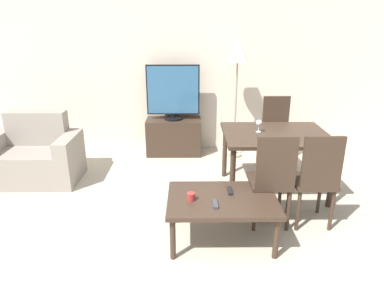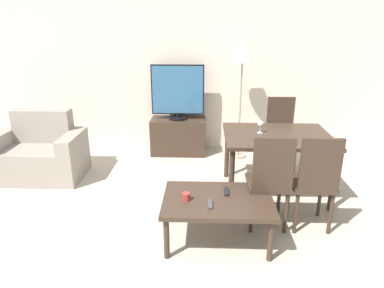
{
  "view_description": "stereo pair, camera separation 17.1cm",
  "coord_description": "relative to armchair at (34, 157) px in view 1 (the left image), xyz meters",
  "views": [
    {
      "loc": [
        0.34,
        -1.9,
        1.92
      ],
      "look_at": [
        0.38,
        1.67,
        0.65
      ],
      "focal_mm": 32.0,
      "sensor_mm": 36.0,
      "label": 1
    },
    {
      "loc": [
        0.51,
        -1.9,
        1.92
      ],
      "look_at": [
        0.38,
        1.67,
        0.65
      ],
      "focal_mm": 32.0,
      "sensor_mm": 36.0,
      "label": 2
    }
  ],
  "objects": [
    {
      "name": "dining_chair_near_right",
      "position": [
        3.18,
        -1.11,
        0.23
      ],
      "size": [
        0.4,
        0.4,
        0.97
      ],
      "color": "#38281E",
      "rests_on": "ground_plane"
    },
    {
      "name": "armchair",
      "position": [
        0.0,
        0.0,
        0.0
      ],
      "size": [
        1.12,
        0.69,
        0.85
      ],
      "color": "gray",
      "rests_on": "ground_plane"
    },
    {
      "name": "dining_chair_far",
      "position": [
        3.18,
        0.45,
        0.23
      ],
      "size": [
        0.4,
        0.4,
        0.97
      ],
      "color": "#38281E",
      "rests_on": "ground_plane"
    },
    {
      "name": "dining_chair_near",
      "position": [
        2.77,
        -1.11,
        0.23
      ],
      "size": [
        0.4,
        0.4,
        0.97
      ],
      "color": "#38281E",
      "rests_on": "ground_plane"
    },
    {
      "name": "floor_lamp",
      "position": [
        2.66,
        0.82,
        1.16
      ],
      "size": [
        0.3,
        0.3,
        1.71
      ],
      "color": "gray",
      "rests_on": "ground_plane"
    },
    {
      "name": "coffee_table",
      "position": [
        2.27,
        -1.32,
        0.08
      ],
      "size": [
        0.99,
        0.68,
        0.43
      ],
      "color": "#38281E",
      "rests_on": "ground_plane"
    },
    {
      "name": "cup_white_near",
      "position": [
        1.99,
        -1.36,
        0.16
      ],
      "size": [
        0.07,
        0.07,
        0.07
      ],
      "color": "maroon",
      "rests_on": "coffee_table"
    },
    {
      "name": "dining_table",
      "position": [
        2.97,
        -0.33,
        0.33
      ],
      "size": [
        1.2,
        0.94,
        0.72
      ],
      "color": "#38281E",
      "rests_on": "ground_plane"
    },
    {
      "name": "wall_back",
      "position": [
        1.63,
        1.21,
        1.05
      ],
      "size": [
        7.6,
        0.06,
        2.7
      ],
      "color": "beige",
      "rests_on": "ground_plane"
    },
    {
      "name": "tv",
      "position": [
        1.74,
        0.93,
        0.65
      ],
      "size": [
        0.78,
        0.27,
        0.81
      ],
      "color": "black",
      "rests_on": "tv_stand"
    },
    {
      "name": "remote_secondary",
      "position": [
        2.2,
        -1.45,
        0.13
      ],
      "size": [
        0.04,
        0.15,
        0.02
      ],
      "color": "#38383D",
      "rests_on": "coffee_table"
    },
    {
      "name": "wine_glass_left",
      "position": [
        2.78,
        -0.29,
        0.52
      ],
      "size": [
        0.07,
        0.07,
        0.15
      ],
      "color": "silver",
      "rests_on": "dining_table"
    },
    {
      "name": "tv_stand",
      "position": [
        1.74,
        0.93,
        -0.03
      ],
      "size": [
        0.82,
        0.43,
        0.55
      ],
      "color": "#38281E",
      "rests_on": "ground_plane"
    },
    {
      "name": "remote_primary",
      "position": [
        2.35,
        -1.21,
        0.13
      ],
      "size": [
        0.04,
        0.15,
        0.02
      ],
      "color": "black",
      "rests_on": "coffee_table"
    }
  ]
}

